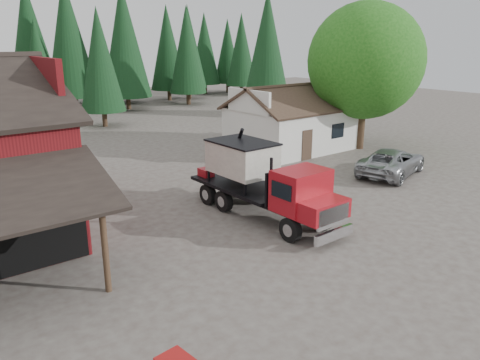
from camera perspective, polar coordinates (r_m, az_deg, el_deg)
ground at (r=16.92m, az=5.27°, el=-10.22°), size 120.00×120.00×0.00m
farmhouse at (r=33.99m, az=6.30°, el=6.56°), size 8.60×6.42×4.65m
deciduous_tree at (r=34.52m, az=15.07°, el=13.36°), size 8.00×8.00×10.20m
conifer_backdrop at (r=54.41m, az=-26.91°, el=6.93°), size 76.00×16.00×16.00m
near_pine_b at (r=44.07m, az=-16.72°, el=13.84°), size 3.96×3.96×10.40m
near_pine_c at (r=49.12m, az=3.32°, el=15.91°), size 4.84×4.84×12.40m
feed_truck at (r=20.60m, az=2.78°, el=0.08°), size 2.52×8.28×3.73m
silver_car at (r=28.77m, az=18.01°, el=2.14°), size 6.09×3.94×1.56m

